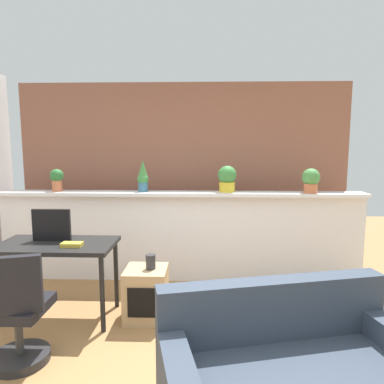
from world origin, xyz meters
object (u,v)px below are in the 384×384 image
(potted_plant_0, at_px, (57,179))
(couch, at_px, (289,376))
(potted_plant_2, at_px, (227,178))
(potted_plant_3, at_px, (311,180))
(potted_plant_1, at_px, (143,177))
(vase_on_shelf, at_px, (151,262))
(side_cube_shelf, at_px, (146,294))
(desk, at_px, (57,252))
(office_chair, at_px, (16,318))
(book_on_desk, at_px, (72,244))
(tv_monitor, at_px, (52,225))

(potted_plant_0, relative_size, couch, 0.16)
(potted_plant_2, height_order, potted_plant_3, potted_plant_2)
(potted_plant_1, relative_size, vase_on_shelf, 2.73)
(potted_plant_0, height_order, side_cube_shelf, potted_plant_0)
(potted_plant_0, distance_m, couch, 3.38)
(desk, relative_size, side_cube_shelf, 2.20)
(office_chair, relative_size, vase_on_shelf, 6.48)
(desk, bearing_deg, potted_plant_2, 31.77)
(potted_plant_2, height_order, couch, potted_plant_2)
(potted_plant_3, distance_m, vase_on_shelf, 2.13)
(office_chair, bearing_deg, potted_plant_1, 70.07)
(potted_plant_0, xyz_separation_m, potted_plant_2, (2.08, 0.02, 0.01))
(potted_plant_1, xyz_separation_m, couch, (1.27, -2.27, -1.01))
(desk, distance_m, office_chair, 0.82)
(potted_plant_2, relative_size, book_on_desk, 1.68)
(potted_plant_1, relative_size, desk, 0.35)
(side_cube_shelf, bearing_deg, couch, -48.83)
(desk, bearing_deg, side_cube_shelf, 0.59)
(couch, bearing_deg, side_cube_shelf, 131.17)
(couch, bearing_deg, potted_plant_0, 136.00)
(desk, distance_m, vase_on_shelf, 0.90)
(potted_plant_0, distance_m, potted_plant_2, 2.08)
(tv_monitor, bearing_deg, office_chair, -85.14)
(desk, xyz_separation_m, office_chair, (-0.00, -0.78, -0.28))
(potted_plant_3, xyz_separation_m, tv_monitor, (-2.74, -0.90, -0.36))
(potted_plant_3, bearing_deg, potted_plant_1, 178.07)
(potted_plant_1, distance_m, tv_monitor, 1.27)
(desk, bearing_deg, vase_on_shelf, 0.93)
(potted_plant_0, bearing_deg, couch, -44.00)
(desk, bearing_deg, potted_plant_1, 57.78)
(potted_plant_1, height_order, potted_plant_2, potted_plant_1)
(potted_plant_0, height_order, couch, potted_plant_0)
(potted_plant_1, relative_size, tv_monitor, 1.04)
(potted_plant_0, relative_size, potted_plant_2, 0.86)
(potted_plant_2, bearing_deg, potted_plant_3, -3.83)
(potted_plant_1, xyz_separation_m, book_on_desk, (-0.47, -1.15, -0.52))
(potted_plant_1, xyz_separation_m, potted_plant_2, (1.02, -0.00, -0.02))
(vase_on_shelf, xyz_separation_m, couch, (1.03, -1.24, -0.29))
(tv_monitor, relative_size, side_cube_shelf, 0.74)
(potted_plant_0, bearing_deg, vase_on_shelf, -37.88)
(office_chair, height_order, side_cube_shelf, office_chair)
(book_on_desk, bearing_deg, potted_plant_0, 117.54)
(potted_plant_1, relative_size, side_cube_shelf, 0.77)
(potted_plant_2, xyz_separation_m, book_on_desk, (-1.49, -1.15, -0.51))
(potted_plant_3, bearing_deg, tv_monitor, -161.88)
(vase_on_shelf, distance_m, couch, 1.64)
(potted_plant_0, bearing_deg, book_on_desk, -62.46)
(desk, height_order, side_cube_shelf, desk)
(office_chair, xyz_separation_m, side_cube_shelf, (0.85, 0.78, -0.14))
(couch, bearing_deg, potted_plant_2, 96.22)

